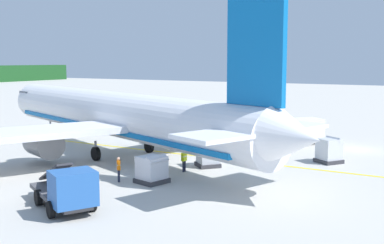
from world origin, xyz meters
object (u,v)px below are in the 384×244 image
service_truck_pushback (68,190)px  cargo_container_far (208,154)px  airliner_foreground (117,116)px  service_truck_baggage (292,130)px  crew_marshaller (119,167)px  cargo_container_near (329,151)px  cargo_container_mid (152,169)px  crew_loader_left (184,159)px

service_truck_pushback → cargo_container_far: service_truck_pushback is taller
airliner_foreground → service_truck_baggage: (12.42, -11.30, -1.96)m
airliner_foreground → crew_marshaller: (-7.30, -5.99, -2.40)m
service_truck_baggage → service_truck_pushback: bearing=172.0°
service_truck_baggage → crew_marshaller: size_ratio=3.52×
airliner_foreground → cargo_container_far: 9.27m
service_truck_pushback → crew_marshaller: 6.54m
airliner_foreground → cargo_container_near: 17.73m
airliner_foreground → cargo_container_near: (5.86, -16.55, -2.42)m
cargo_container_near → cargo_container_mid: cargo_container_near is taller
service_truck_baggage → cargo_container_far: (-12.64, 2.36, -0.47)m
cargo_container_mid → service_truck_pushback: bearing=176.7°
airliner_foreground → service_truck_baggage: size_ratio=6.76×
crew_loader_left → cargo_container_mid: bearing=177.3°
service_truck_baggage → crew_loader_left: (-15.00, 3.07, -0.47)m
service_truck_pushback → cargo_container_near: bearing=-24.6°
airliner_foreground → cargo_container_mid: size_ratio=18.67×
cargo_container_mid → crew_marshaller: cargo_container_mid is taller
airliner_foreground → crew_loader_left: (-2.59, -8.23, -2.43)m
cargo_container_near → crew_loader_left: (-8.45, 8.32, -0.01)m
cargo_container_near → cargo_container_far: size_ratio=1.05×
cargo_container_near → cargo_container_mid: (-12.25, 8.50, -0.07)m
crew_marshaller → crew_loader_left: bearing=-25.4°
service_truck_pushback → crew_marshaller: (6.33, 1.64, -0.19)m
service_truck_baggage → cargo_container_near: 8.41m
airliner_foreground → service_truck_pushback: airliner_foreground is taller
service_truck_pushback → cargo_container_near: (19.49, -8.93, -0.21)m
cargo_container_near → crew_marshaller: (-13.17, 10.56, 0.02)m
cargo_container_near → crew_marshaller: size_ratio=1.42×
service_truck_baggage → service_truck_pushback: 26.31m
cargo_container_near → cargo_container_far: 9.75m
service_truck_baggage → crew_loader_left: service_truck_baggage is taller
crew_marshaller → airliner_foreground: bearing=39.3°
airliner_foreground → crew_loader_left: size_ratio=24.57×
airliner_foreground → service_truck_baggage: bearing=-42.3°
airliner_foreground → service_truck_pushback: bearing=-150.8°
cargo_container_mid → crew_loader_left: size_ratio=1.32×
airliner_foreground → cargo_container_mid: (-6.39, -8.05, -2.49)m
service_truck_baggage → cargo_container_mid: 19.09m
airliner_foreground → crew_marshaller: 9.74m
crew_loader_left → cargo_container_far: bearing=-16.7°
service_truck_pushback → crew_loader_left: service_truck_pushback is taller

